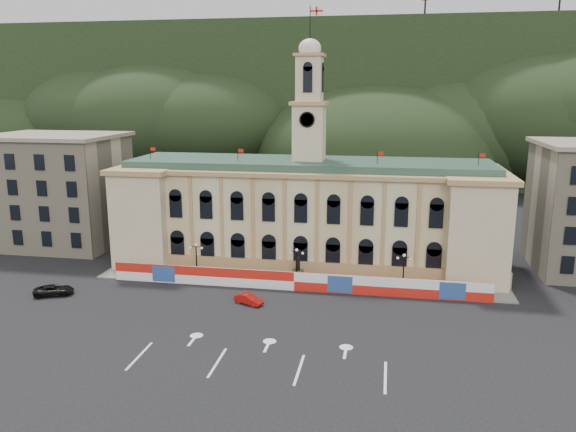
% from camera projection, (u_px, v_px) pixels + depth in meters
% --- Properties ---
extents(ground, '(260.00, 260.00, 0.00)m').
position_uv_depth(ground, '(271.00, 339.00, 59.13)').
color(ground, black).
rests_on(ground, ground).
extents(lane_markings, '(26.00, 10.00, 0.02)m').
position_uv_depth(lane_markings, '(260.00, 361.00, 54.33)').
color(lane_markings, white).
rests_on(lane_markings, ground).
extents(hill_ridge, '(230.00, 80.00, 64.00)m').
position_uv_depth(hill_ridge, '(352.00, 111.00, 172.01)').
color(hill_ridge, black).
rests_on(hill_ridge, ground).
extents(city_hall, '(56.20, 17.60, 37.10)m').
position_uv_depth(city_hall, '(308.00, 212.00, 83.95)').
color(city_hall, beige).
rests_on(city_hall, ground).
extents(side_building_left, '(21.00, 17.00, 18.60)m').
position_uv_depth(side_building_left, '(58.00, 190.00, 94.17)').
color(side_building_left, '#B8AD8E').
rests_on(side_building_left, ground).
extents(hoarding_fence, '(50.00, 0.44, 2.50)m').
position_uv_depth(hoarding_fence, '(295.00, 281.00, 73.32)').
color(hoarding_fence, red).
rests_on(hoarding_fence, ground).
extents(pavement, '(56.00, 5.50, 0.16)m').
position_uv_depth(pavement, '(297.00, 283.00, 76.16)').
color(pavement, slate).
rests_on(pavement, ground).
extents(statue, '(1.40, 1.40, 3.72)m').
position_uv_depth(statue, '(298.00, 275.00, 76.16)').
color(statue, '#595651').
rests_on(statue, ground).
extents(lamp_left, '(1.96, 0.44, 5.15)m').
position_uv_depth(lamp_left, '(196.00, 258.00, 77.19)').
color(lamp_left, black).
rests_on(lamp_left, ground).
extents(lamp_center, '(1.96, 0.44, 5.15)m').
position_uv_depth(lamp_center, '(297.00, 263.00, 74.78)').
color(lamp_center, black).
rests_on(lamp_center, ground).
extents(lamp_right, '(1.96, 0.44, 5.15)m').
position_uv_depth(lamp_right, '(404.00, 269.00, 72.38)').
color(lamp_right, black).
rests_on(lamp_right, ground).
extents(red_sedan, '(4.04, 4.69, 1.23)m').
position_uv_depth(red_sedan, '(249.00, 299.00, 68.79)').
color(red_sedan, '#B0100C').
rests_on(red_sedan, ground).
extents(black_suv, '(5.82, 6.51, 1.35)m').
position_uv_depth(black_suv, '(54.00, 290.00, 71.67)').
color(black_suv, black).
rests_on(black_suv, ground).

